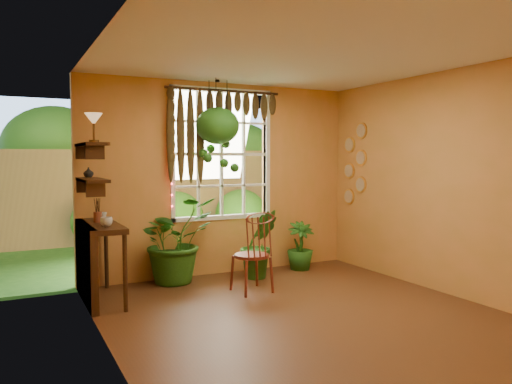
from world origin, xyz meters
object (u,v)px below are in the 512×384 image
at_px(windsor_chair, 253,265).
at_px(potted_plant_left, 175,240).
at_px(hanging_basket, 218,132).
at_px(counter_ledge, 91,254).
at_px(potted_plant_mid, 259,244).

xyz_separation_m(windsor_chair, potted_plant_left, (-0.70, 0.91, 0.24)).
bearing_deg(hanging_basket, windsor_chair, -83.58).
xyz_separation_m(potted_plant_left, hanging_basket, (0.60, -0.03, 1.42)).
bearing_deg(potted_plant_left, counter_ledge, -159.02).
relative_size(counter_ledge, windsor_chair, 1.05).
xyz_separation_m(potted_plant_left, potted_plant_mid, (1.10, -0.30, -0.10)).
xyz_separation_m(counter_ledge, potted_plant_mid, (2.24, 0.14, -0.08)).
relative_size(counter_ledge, potted_plant_mid, 1.27).
distance_m(counter_ledge, windsor_chair, 1.91).
bearing_deg(counter_ledge, hanging_basket, 13.03).
distance_m(windsor_chair, hanging_basket, 1.88).
bearing_deg(counter_ledge, potted_plant_mid, 3.54).
bearing_deg(potted_plant_mid, counter_ledge, -176.46).
relative_size(potted_plant_mid, hanging_basket, 0.74).
xyz_separation_m(counter_ledge, potted_plant_left, (1.13, 0.44, 0.02)).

